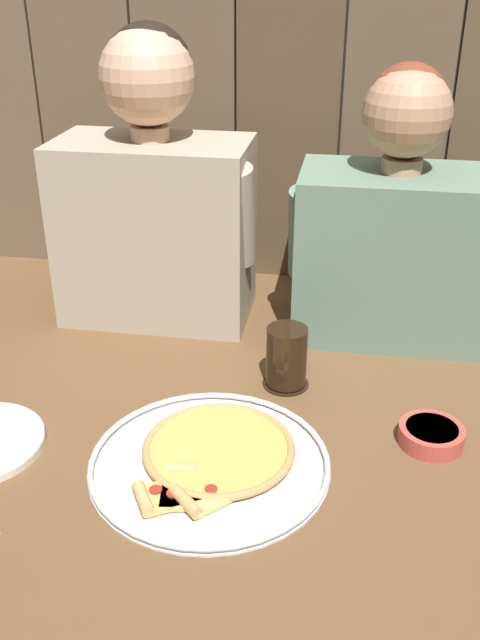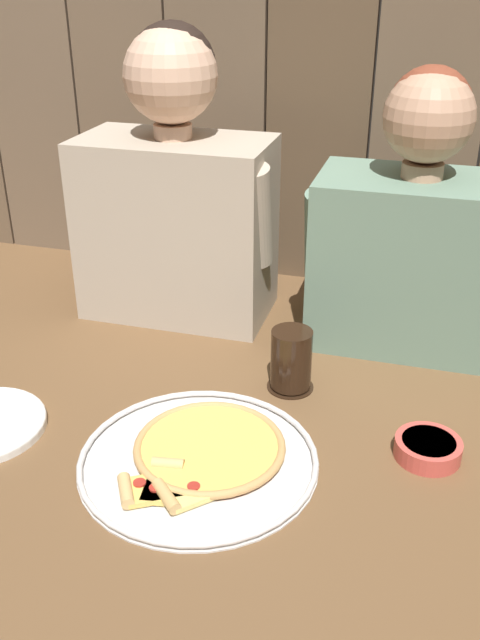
# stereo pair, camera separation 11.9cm
# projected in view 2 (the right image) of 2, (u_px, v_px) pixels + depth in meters

# --- Properties ---
(ground_plane) EXTENTS (3.20, 3.20, 0.00)m
(ground_plane) POSITION_uv_depth(u_px,v_px,m) (229.00, 441.00, 1.19)
(ground_plane) COLOR brown
(pizza_tray) EXTENTS (0.39, 0.39, 0.03)m
(pizza_tray) POSITION_uv_depth(u_px,v_px,m) (201.00, 456.00, 1.14)
(pizza_tray) COLOR silver
(pizza_tray) RESTS_ON ground
(drinking_glass) EXTENTS (0.09, 0.09, 0.12)m
(drinking_glass) POSITION_uv_depth(u_px,v_px,m) (291.00, 360.00, 1.31)
(drinking_glass) COLOR black
(drinking_glass) RESTS_ON ground
(dipping_bowl) EXTENTS (0.11, 0.11, 0.03)m
(dipping_bowl) POSITION_uv_depth(u_px,v_px,m) (428.00, 448.00, 1.15)
(dipping_bowl) COLOR #CC4C42
(dipping_bowl) RESTS_ON ground
(diner_left) EXTENTS (0.45, 0.23, 0.62)m
(diner_left) POSITION_uv_depth(u_px,v_px,m) (175.00, 192.00, 1.51)
(diner_left) COLOR #B2A38E
(diner_left) RESTS_ON ground
(diner_right) EXTENTS (0.43, 0.24, 0.56)m
(diner_right) POSITION_uv_depth(u_px,v_px,m) (415.00, 233.00, 1.40)
(diner_right) COLOR slate
(diner_right) RESTS_ON ground
(wooden_backdrop_wall) EXTENTS (2.19, 0.03, 1.14)m
(wooden_backdrop_wall) POSITION_uv_depth(u_px,v_px,m) (322.00, 39.00, 1.54)
(wooden_backdrop_wall) COLOR brown
(wooden_backdrop_wall) RESTS_ON ground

